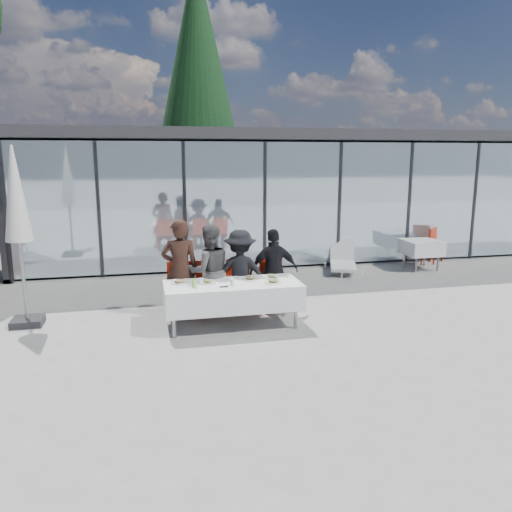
{
  "coord_description": "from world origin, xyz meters",
  "views": [
    {
      "loc": [
        -1.91,
        -7.8,
        2.84
      ],
      "look_at": [
        0.16,
        1.2,
        0.97
      ],
      "focal_mm": 35.0,
      "sensor_mm": 36.0,
      "label": 1
    }
  ],
  "objects": [
    {
      "name": "plate_d",
      "position": [
        0.25,
        0.31,
        0.77
      ],
      "size": [
        0.29,
        0.29,
        0.07
      ],
      "color": "silver",
      "rests_on": "dining_table"
    },
    {
      "name": "diner_chair_d",
      "position": [
        0.4,
        0.87,
        0.54
      ],
      "size": [
        0.44,
        0.44,
        0.97
      ],
      "color": "#B4200C",
      "rests_on": "ground"
    },
    {
      "name": "spare_chair_a",
      "position": [
        5.8,
        4.25,
        0.54
      ],
      "size": [
        0.49,
        0.49,
        0.97
      ],
      "color": "#B4200C",
      "rests_on": "ground"
    },
    {
      "name": "plate_extra",
      "position": [
        0.17,
        -0.04,
        0.77
      ],
      "size": [
        0.29,
        0.29,
        0.07
      ],
      "color": "silver",
      "rests_on": "dining_table"
    },
    {
      "name": "dining_table",
      "position": [
        -0.49,
        0.12,
        0.54
      ],
      "size": [
        2.26,
        0.96,
        0.75
      ],
      "color": "white",
      "rests_on": "ground"
    },
    {
      "name": "lounger",
      "position": [
        2.92,
        3.55,
        0.26
      ],
      "size": [
        1.02,
        1.46,
        0.72
      ],
      "color": "silver",
      "rests_on": "ground"
    },
    {
      "name": "market_umbrella",
      "position": [
        -3.88,
        0.96,
        2.01
      ],
      "size": [
        0.5,
        0.5,
        3.0
      ],
      "color": "black",
      "rests_on": "ground"
    },
    {
      "name": "diner_d",
      "position": [
        0.4,
        0.74,
        0.77
      ],
      "size": [
        0.9,
        0.9,
        1.54
      ],
      "primitive_type": "imported",
      "rotation": [
        0.0,
        0.0,
        3.14
      ],
      "color": "black",
      "rests_on": "ground"
    },
    {
      "name": "juice_bottle",
      "position": [
        -1.14,
        -0.03,
        0.82
      ],
      "size": [
        0.06,
        0.06,
        0.15
      ],
      "primitive_type": "cylinder",
      "color": "#92C954",
      "rests_on": "dining_table"
    },
    {
      "name": "diner_c",
      "position": [
        -0.23,
        0.74,
        0.77
      ],
      "size": [
        1.16,
        1.16,
        1.54
      ],
      "primitive_type": "imported",
      "rotation": [
        0.0,
        0.0,
        2.96
      ],
      "color": "black",
      "rests_on": "ground"
    },
    {
      "name": "diner_chair_c",
      "position": [
        -0.23,
        0.87,
        0.54
      ],
      "size": [
        0.44,
        0.44,
        0.97
      ],
      "color": "#B4200C",
      "rests_on": "ground"
    },
    {
      "name": "plate_b",
      "position": [
        -0.89,
        0.2,
        0.77
      ],
      "size": [
        0.29,
        0.29,
        0.07
      ],
      "color": "silver",
      "rests_on": "dining_table"
    },
    {
      "name": "diner_chair_b",
      "position": [
        -0.79,
        0.87,
        0.54
      ],
      "size": [
        0.44,
        0.44,
        0.97
      ],
      "color": "#B4200C",
      "rests_on": "ground"
    },
    {
      "name": "conifer_tree",
      "position": [
        0.5,
        13.0,
        5.99
      ],
      "size": [
        4.0,
        4.0,
        10.5
      ],
      "color": "#382316",
      "rests_on": "ground"
    },
    {
      "name": "treeline",
      "position": [
        -2.0,
        28.0,
        2.2
      ],
      "size": [
        62.5,
        2.0,
        4.4
      ],
      "color": "black",
      "rests_on": "ground"
    },
    {
      "name": "pavilion",
      "position": [
        2.0,
        8.16,
        2.15
      ],
      "size": [
        14.8,
        8.8,
        3.44
      ],
      "color": "gray",
      "rests_on": "ground"
    },
    {
      "name": "plate_a",
      "position": [
        -1.36,
        0.3,
        0.77
      ],
      "size": [
        0.29,
        0.29,
        0.07
      ],
      "color": "silver",
      "rests_on": "dining_table"
    },
    {
      "name": "drinking_glasses",
      "position": [
        -0.14,
        -0.0,
        0.8
      ],
      "size": [
        0.83,
        0.14,
        0.1
      ],
      "color": "silver",
      "rests_on": "dining_table"
    },
    {
      "name": "plate_c",
      "position": [
        -0.15,
        0.26,
        0.77
      ],
      "size": [
        0.29,
        0.29,
        0.07
      ],
      "color": "silver",
      "rests_on": "dining_table"
    },
    {
      "name": "diner_b",
      "position": [
        -0.79,
        0.74,
        0.83
      ],
      "size": [
        0.88,
        0.88,
        1.66
      ],
      "primitive_type": "imported",
      "rotation": [
        0.0,
        0.0,
        3.24
      ],
      "color": "#4C4C4C",
      "rests_on": "ground"
    },
    {
      "name": "diner_chair_a",
      "position": [
        -1.3,
        0.87,
        0.54
      ],
      "size": [
        0.44,
        0.44,
        0.97
      ],
      "color": "#B4200C",
      "rests_on": "ground"
    },
    {
      "name": "spare_chair_b",
      "position": [
        5.43,
        3.8,
        0.54
      ],
      "size": [
        0.62,
        0.62,
        0.97
      ],
      "color": "#B4200C",
      "rests_on": "ground"
    },
    {
      "name": "ground",
      "position": [
        0.0,
        0.0,
        0.0
      ],
      "size": [
        90.0,
        90.0,
        0.0
      ],
      "primitive_type": "plane",
      "color": "gray",
      "rests_on": "ground"
    },
    {
      "name": "spare_table_right",
      "position": [
        4.92,
        3.29,
        0.55
      ],
      "size": [
        0.86,
        0.86,
        0.74
      ],
      "color": "white",
      "rests_on": "ground"
    },
    {
      "name": "folded_eyeglasses",
      "position": [
        -0.67,
        -0.12,
        0.76
      ],
      "size": [
        0.14,
        0.03,
        0.01
      ],
      "primitive_type": "cube",
      "color": "black",
      "rests_on": "dining_table"
    },
    {
      "name": "diner_a",
      "position": [
        -1.3,
        0.74,
        0.88
      ],
      "size": [
        0.67,
        0.67,
        1.76
      ],
      "primitive_type": "imported",
      "rotation": [
        0.0,
        0.0,
        3.1
      ],
      "color": "#321D16",
      "rests_on": "ground"
    }
  ]
}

